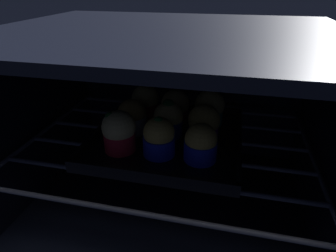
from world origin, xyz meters
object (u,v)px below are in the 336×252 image
object	(u,v)px
muffin_row0_col2	(201,143)
muffin_row1_col1	(167,120)
muffin_row0_col0	(119,132)
muffin_row0_col1	(157,137)
baking_tray	(168,137)
muffin_row1_col2	(204,124)
muffin_row2_col0	(145,102)
muffin_row2_col2	(209,108)
muffin_row1_col0	(132,117)
muffin_row2_col1	(174,107)

from	to	relation	value
muffin_row0_col2	muffin_row1_col1	xyz separation A→B (cm)	(-7.54, 7.17, 0.19)
muffin_row0_col0	muffin_row0_col1	size ratio (longest dim) A/B	1.03
baking_tray	muffin_row0_col2	xyz separation A→B (cm)	(7.19, -6.88, 3.58)
muffin_row1_col2	muffin_row0_col1	bearing A→B (deg)	-135.01
muffin_row0_col1	muffin_row2_col0	size ratio (longest dim) A/B	1.00
muffin_row1_col2	muffin_row2_col0	bearing A→B (deg)	152.14
baking_tray	muffin_row2_col2	world-z (taller)	muffin_row2_col2
muffin_row2_col0	muffin_row2_col2	size ratio (longest dim) A/B	0.98
muffin_row0_col2	baking_tray	bearing A→B (deg)	136.28
muffin_row0_col2	muffin_row1_col0	world-z (taller)	muffin_row1_col0
muffin_row2_col0	muffin_row2_col1	size ratio (longest dim) A/B	1.05
muffin_row1_col1	muffin_row1_col2	world-z (taller)	muffin_row1_col1
muffin_row0_col1	muffin_row1_col0	size ratio (longest dim) A/B	1.07
muffin_row0_col2	muffin_row1_col1	distance (cm)	10.41
muffin_row1_col2	muffin_row2_col2	world-z (taller)	muffin_row2_col2
muffin_row1_col1	muffin_row2_col0	bearing A→B (deg)	131.92
muffin_row0_col2	muffin_row2_col1	size ratio (longest dim) A/B	0.95
muffin_row1_col2	muffin_row1_col1	bearing A→B (deg)	179.87
muffin_row0_col1	muffin_row1_col1	xyz separation A→B (cm)	(-0.07, 7.16, -0.03)
muffin_row0_col0	muffin_row1_col1	size ratio (longest dim) A/B	1.00
muffin_row0_col1	muffin_row1_col0	distance (cm)	10.07
muffin_row1_col2	muffin_row2_col2	size ratio (longest dim) A/B	0.94
baking_tray	muffin_row2_col1	bearing A→B (deg)	91.48
muffin_row1_col1	muffin_row1_col2	size ratio (longest dim) A/B	1.07
muffin_row1_col2	muffin_row2_col1	bearing A→B (deg)	136.81
muffin_row0_col2	muffin_row2_col0	bearing A→B (deg)	134.25
muffin_row2_col0	muffin_row1_col0	bearing A→B (deg)	-94.29
baking_tray	muffin_row1_col1	distance (cm)	3.79
muffin_row2_col1	muffin_row1_col1	bearing A→B (deg)	-91.47
muffin_row0_col1	muffin_row0_col2	world-z (taller)	muffin_row0_col1
muffin_row2_col2	muffin_row0_col0	bearing A→B (deg)	-135.49
baking_tray	muffin_row0_col0	distance (cm)	10.91
baking_tray	muffin_row0_col1	bearing A→B (deg)	-92.33
muffin_row0_col0	muffin_row0_col1	xyz separation A→B (cm)	(6.94, 0.19, -0.36)
muffin_row0_col0	muffin_row2_col1	bearing A→B (deg)	63.22
muffin_row0_col0	muffin_row1_col1	xyz separation A→B (cm)	(6.87, 7.35, -0.39)
baking_tray	muffin_row1_col2	bearing A→B (deg)	2.34
muffin_row2_col0	muffin_row2_col1	xyz separation A→B (cm)	(6.66, -0.63, -0.23)
muffin_row1_col1	muffin_row1_col2	distance (cm)	7.21
baking_tray	muffin_row1_col1	xyz separation A→B (cm)	(-0.35, 0.30, 3.76)
baking_tray	muffin_row1_col0	world-z (taller)	muffin_row1_col0
baking_tray	muffin_row2_col1	xyz separation A→B (cm)	(-0.18, 6.89, 3.70)
muffin_row1_col1	muffin_row2_col1	size ratio (longest dim) A/B	1.08
muffin_row0_col0	muffin_row0_col2	bearing A→B (deg)	0.71
muffin_row0_col0	muffin_row2_col1	distance (cm)	15.63
muffin_row0_col2	muffin_row2_col2	bearing A→B (deg)	89.83
muffin_row0_col1	muffin_row2_col2	xyz separation A→B (cm)	(7.51, 14.01, 0.21)
muffin_row0_col0	muffin_row0_col1	bearing A→B (deg)	1.60
muffin_row1_col2	muffin_row2_col1	xyz separation A→B (cm)	(-7.04, 6.61, -0.03)
muffin_row1_col1	muffin_row0_col0	bearing A→B (deg)	-133.06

